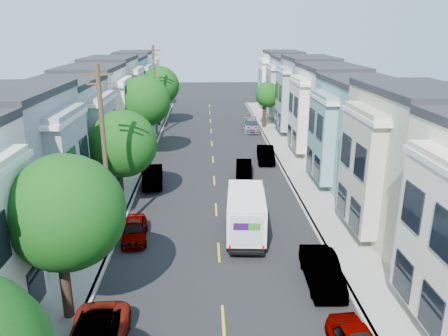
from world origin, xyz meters
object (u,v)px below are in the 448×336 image
Objects in this scene: utility_pole_near at (105,155)px; lead_sedan at (244,168)px; tree_far_r at (267,95)px; parked_right_c at (266,154)px; utility_pole_far at (155,91)px; tree_d at (144,101)px; fedex_truck at (246,212)px; tree_b at (64,213)px; parked_right_b at (322,271)px; tree_c at (122,144)px; parked_left_c at (135,230)px; parked_left_d at (153,176)px; parked_right_d at (252,126)px; tree_e at (160,86)px.

lead_sedan is (8.83, 11.30, -4.54)m from utility_pole_near.
tree_far_r is 14.82m from parked_right_c.
tree_d is at bearing -90.01° from utility_pole_far.
lead_sedan is at bearing 89.90° from fedex_truck.
utility_pole_far is at bearing 139.83° from parked_right_c.
tree_b is at bearing -132.48° from fedex_truck.
lead_sedan is (0.86, 11.29, -0.90)m from fedex_truck.
tree_d reaches higher than tree_b.
utility_pole_near is at bearing -122.55° from parked_right_c.
parked_right_b is (11.20, -5.31, -4.44)m from utility_pole_near.
tree_c is 1.80× the size of parked_left_c.
parked_left_d is (-6.57, 9.19, -0.80)m from fedex_truck.
parked_right_b reaches higher than parked_right_d.
tree_far_r is 1.27× the size of parked_right_d.
parked_right_b is (9.80, -5.13, 0.10)m from parked_left_c.
tree_e reaches higher than tree_far_r.
tree_c is at bearing 90.00° from tree_b.
tree_d is 1.76× the size of parked_right_d.
tree_d is at bearing 89.21° from parked_left_c.
tree_b is 25.61m from parked_right_c.
tree_d reaches higher than parked_right_d.
utility_pole_near is 2.34× the size of parked_right_b.
parked_right_c is (0.00, 20.45, -0.01)m from parked_right_b.
lead_sedan is (8.84, 6.30, -3.87)m from tree_c.
parked_right_d is at bearing -142.54° from tree_far_r.
tree_c is 1.19× the size of fedex_truck.
fedex_truck is 6.64m from parked_left_c.
parked_right_d is at bearing 57.13° from parked_left_d.
tree_d is at bearing 90.00° from tree_b.
tree_b is 1.98× the size of lead_sedan.
parked_left_d is at bearing 125.66° from parked_right_b.
parked_right_d is at bearing 9.64° from utility_pole_far.
lead_sedan is 4.51m from parked_right_c.
parked_left_d is (1.40, -22.02, -4.39)m from tree_e.
parked_right_c reaches higher than parked_right_d.
fedex_truck is at bearing -75.67° from tree_e.
tree_e reaches higher than parked_right_c.
fedex_truck is at bearing -89.91° from lead_sedan.
parked_left_c is at bearing -118.66° from parked_right_c.
tree_c is at bearing -90.00° from utility_pole_far.
parked_right_b is (9.80, -14.51, -0.01)m from parked_left_d.
tree_c is 5.81m from parked_left_d.
tree_e is at bearing 88.42° from parked_left_d.
tree_b is 21.21m from lead_sedan.
utility_pole_near is at bearing -114.15° from tree_far_r.
tree_b is 0.98× the size of tree_e.
parked_right_d is (0.00, 12.76, -0.04)m from parked_right_c.
tree_b reaches higher than parked_left_d.
tree_e is at bearing 87.05° from parked_left_c.
utility_pole_far reaches higher than lead_sedan.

